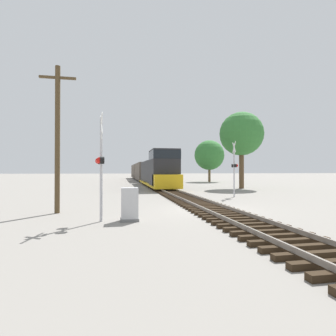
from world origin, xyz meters
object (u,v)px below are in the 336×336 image
Objects in this scene: crossing_signal_near at (101,162)px; tree_mid_background at (209,155)px; relay_cabinet at (130,205)px; crossing_signal_far at (234,166)px; tree_far_right at (241,134)px; freight_train at (145,172)px; utility_pole at (57,136)px.

tree_mid_background reaches higher than crossing_signal_near.
relay_cabinet is at bearing 77.48° from crossing_signal_near.
crossing_signal_near is 13.42m from crossing_signal_far.
crossing_signal_near is 0.56× the size of tree_mid_background.
relay_cabinet is 24.21m from tree_far_right.
freight_train is 24.86m from tree_far_right.
tree_mid_background is at bearing 65.78° from relay_cabinet.
crossing_signal_far is at bearing 122.32° from crossing_signal_near.
crossing_signal_far is 3.19× the size of relay_cabinet.
tree_mid_background reaches higher than utility_pole.
tree_far_right reaches higher than utility_pole.
crossing_signal_near reaches higher than freight_train.
freight_train is 39.03m from utility_pole.
relay_cabinet is (1.23, -0.09, -1.83)m from crossing_signal_near.
crossing_signal_far is 0.61× the size of utility_pole.
crossing_signal_near is 41.81m from tree_mid_background.
crossing_signal_near reaches higher than relay_cabinet.
crossing_signal_far is 0.49× the size of tree_far_right.
crossing_signal_near is 3.21× the size of relay_cabinet.
tree_mid_background is (2.61, 19.07, -1.44)m from tree_far_right.
tree_mid_background reaches higher than crossing_signal_far.
crossing_signal_far is (4.44, -32.05, 0.53)m from freight_train.
crossing_signal_near is 0.49× the size of tree_far_right.
freight_train is 32.36m from crossing_signal_far.
tree_mid_background is (18.17, 37.56, 2.71)m from crossing_signal_near.
freight_train is at bearing 113.79° from tree_far_right.
crossing_signal_far is 12.71m from relay_cabinet.
crossing_signal_far is 13.96m from utility_pole.
tree_mid_background is at bearing 59.55° from utility_pole.
relay_cabinet is at bearing -127.65° from tree_far_right.
utility_pole is at bearing 142.13° from relay_cabinet.
utility_pole is 0.80× the size of tree_far_right.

